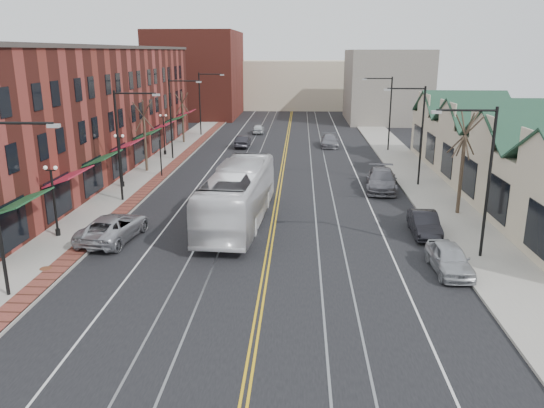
# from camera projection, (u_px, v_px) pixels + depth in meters

# --- Properties ---
(ground) EXTENTS (160.00, 160.00, 0.00)m
(ground) POSITION_uv_depth(u_px,v_px,m) (260.00, 304.00, 23.57)
(ground) COLOR black
(ground) RESTS_ON ground
(sidewalk_left) EXTENTS (4.00, 120.00, 0.15)m
(sidewalk_left) POSITION_uv_depth(u_px,v_px,m) (133.00, 187.00, 43.35)
(sidewalk_left) COLOR gray
(sidewalk_left) RESTS_ON ground
(sidewalk_right) EXTENTS (4.00, 120.00, 0.15)m
(sidewalk_right) POSITION_uv_depth(u_px,v_px,m) (429.00, 191.00, 42.11)
(sidewalk_right) COLOR gray
(sidewalk_right) RESTS_ON ground
(building_left) EXTENTS (10.00, 50.00, 11.00)m
(building_left) POSITION_uv_depth(u_px,v_px,m) (77.00, 111.00, 48.92)
(building_left) COLOR maroon
(building_left) RESTS_ON ground
(building_right) EXTENTS (8.00, 36.00, 4.60)m
(building_right) POSITION_uv_depth(u_px,v_px,m) (510.00, 165.00, 41.18)
(building_right) COLOR beige
(building_right) RESTS_ON ground
(backdrop_left) EXTENTS (14.00, 18.00, 14.00)m
(backdrop_left) POSITION_uv_depth(u_px,v_px,m) (197.00, 74.00, 89.59)
(backdrop_left) COLOR maroon
(backdrop_left) RESTS_ON ground
(backdrop_mid) EXTENTS (22.00, 14.00, 9.00)m
(backdrop_mid) POSITION_uv_depth(u_px,v_px,m) (293.00, 84.00, 103.85)
(backdrop_mid) COLOR beige
(backdrop_mid) RESTS_ON ground
(backdrop_right) EXTENTS (12.00, 16.00, 11.00)m
(backdrop_right) POSITION_uv_depth(u_px,v_px,m) (386.00, 86.00, 83.61)
(backdrop_right) COLOR slate
(backdrop_right) RESTS_ON ground
(streetlight_l_0) EXTENTS (3.33, 0.25, 8.00)m
(streetlight_l_0) POSITION_uv_depth(u_px,v_px,m) (3.00, 191.00, 22.75)
(streetlight_l_0) COLOR black
(streetlight_l_0) RESTS_ON sidewalk_left
(streetlight_l_1) EXTENTS (3.33, 0.25, 8.00)m
(streetlight_l_1) POSITION_uv_depth(u_px,v_px,m) (124.00, 135.00, 38.09)
(streetlight_l_1) COLOR black
(streetlight_l_1) RESTS_ON sidewalk_left
(streetlight_l_2) EXTENTS (3.33, 0.25, 8.00)m
(streetlight_l_2) POSITION_uv_depth(u_px,v_px,m) (175.00, 111.00, 53.44)
(streetlight_l_2) COLOR black
(streetlight_l_2) RESTS_ON sidewalk_left
(streetlight_l_3) EXTENTS (3.33, 0.25, 8.00)m
(streetlight_l_3) POSITION_uv_depth(u_px,v_px,m) (203.00, 97.00, 68.78)
(streetlight_l_3) COLOR black
(streetlight_l_3) RESTS_ON sidewalk_left
(streetlight_r_0) EXTENTS (3.33, 0.25, 8.00)m
(streetlight_r_0) POSITION_uv_depth(u_px,v_px,m) (481.00, 168.00, 27.35)
(streetlight_r_0) COLOR black
(streetlight_r_0) RESTS_ON sidewalk_right
(streetlight_r_1) EXTENTS (3.33, 0.25, 8.00)m
(streetlight_r_1) POSITION_uv_depth(u_px,v_px,m) (417.00, 126.00, 42.70)
(streetlight_r_1) COLOR black
(streetlight_r_1) RESTS_ON sidewalk_right
(streetlight_r_2) EXTENTS (3.33, 0.25, 8.00)m
(streetlight_r_2) POSITION_uv_depth(u_px,v_px,m) (386.00, 106.00, 58.05)
(streetlight_r_2) COLOR black
(streetlight_r_2) RESTS_ON sidewalk_right
(lamppost_l_1) EXTENTS (0.84, 0.28, 4.27)m
(lamppost_l_1) POSITION_uv_depth(u_px,v_px,m) (54.00, 202.00, 31.30)
(lamppost_l_1) COLOR black
(lamppost_l_1) RESTS_ON sidewalk_left
(lamppost_l_2) EXTENTS (0.84, 0.28, 4.27)m
(lamppost_l_2) POSITION_uv_depth(u_px,v_px,m) (121.00, 162.00, 42.80)
(lamppost_l_2) COLOR black
(lamppost_l_2) RESTS_ON sidewalk_left
(lamppost_l_3) EXTENTS (0.84, 0.28, 4.27)m
(lamppost_l_3) POSITION_uv_depth(u_px,v_px,m) (164.00, 135.00, 56.23)
(lamppost_l_3) COLOR black
(lamppost_l_3) RESTS_ON sidewalk_left
(tree_left_near) EXTENTS (1.78, 1.37, 6.48)m
(tree_left_near) POSITION_uv_depth(u_px,v_px,m) (145.00, 134.00, 48.18)
(tree_left_near) COLOR #382B21
(tree_left_near) RESTS_ON sidewalk_left
(tree_left_far) EXTENTS (1.66, 1.28, 6.02)m
(tree_left_far) POSITION_uv_depth(u_px,v_px,m) (183.00, 116.00, 63.59)
(tree_left_far) COLOR #382B21
(tree_left_far) RESTS_ON sidewalk_left
(tree_right_mid) EXTENTS (1.90, 1.46, 6.93)m
(tree_right_mid) POSITION_uv_depth(u_px,v_px,m) (462.00, 161.00, 35.31)
(tree_right_mid) COLOR #382B21
(tree_right_mid) RESTS_ON sidewalk_right
(manhole_mid) EXTENTS (0.60, 0.60, 0.02)m
(manhole_mid) POSITION_uv_depth(u_px,v_px,m) (46.00, 268.00, 26.98)
(manhole_mid) COLOR #592D19
(manhole_mid) RESTS_ON sidewalk_left
(manhole_far) EXTENTS (0.60, 0.60, 0.02)m
(manhole_far) POSITION_uv_depth(u_px,v_px,m) (84.00, 236.00, 31.78)
(manhole_far) COLOR #592D19
(manhole_far) RESTS_ON sidewalk_left
(traffic_signal) EXTENTS (0.18, 0.15, 3.80)m
(traffic_signal) POSITION_uv_depth(u_px,v_px,m) (160.00, 151.00, 46.49)
(traffic_signal) COLOR black
(traffic_signal) RESTS_ON sidewalk_left
(transit_bus) EXTENTS (3.95, 13.49, 3.71)m
(transit_bus) POSITION_uv_depth(u_px,v_px,m) (238.00, 195.00, 34.19)
(transit_bus) COLOR white
(transit_bus) RESTS_ON ground
(parked_suv) EXTENTS (3.29, 5.91, 1.56)m
(parked_suv) POSITION_uv_depth(u_px,v_px,m) (113.00, 227.00, 31.32)
(parked_suv) COLOR #A0A1A7
(parked_suv) RESTS_ON ground
(parked_car_a) EXTENTS (1.82, 4.29, 1.44)m
(parked_car_a) POSITION_uv_depth(u_px,v_px,m) (449.00, 259.00, 26.77)
(parked_car_a) COLOR #A8AAAF
(parked_car_a) RESTS_ON ground
(parked_car_b) EXTENTS (1.63, 4.31, 1.41)m
(parked_car_b) POSITION_uv_depth(u_px,v_px,m) (424.00, 224.00, 32.23)
(parked_car_b) COLOR black
(parked_car_b) RESTS_ON ground
(parked_car_c) EXTENTS (3.05, 6.07, 1.69)m
(parked_car_c) POSITION_uv_depth(u_px,v_px,m) (381.00, 180.00, 42.56)
(parked_car_c) COLOR slate
(parked_car_c) RESTS_ON ground
(parked_car_d) EXTENTS (1.90, 4.33, 1.45)m
(parked_car_d) POSITION_uv_depth(u_px,v_px,m) (384.00, 176.00, 44.41)
(parked_car_d) COLOR black
(parked_car_d) RESTS_ON ground
(distant_car_left) EXTENTS (1.52, 4.15, 1.36)m
(distant_car_left) POSITION_uv_depth(u_px,v_px,m) (243.00, 141.00, 61.64)
(distant_car_left) COLOR black
(distant_car_left) RESTS_ON ground
(distant_car_right) EXTENTS (2.06, 4.86, 1.40)m
(distant_car_right) POSITION_uv_depth(u_px,v_px,m) (329.00, 141.00, 62.07)
(distant_car_right) COLOR slate
(distant_car_right) RESTS_ON ground
(distant_car_far) EXTENTS (1.54, 3.74, 1.27)m
(distant_car_far) POSITION_uv_depth(u_px,v_px,m) (258.00, 129.00, 71.99)
(distant_car_far) COLOR silver
(distant_car_far) RESTS_ON ground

